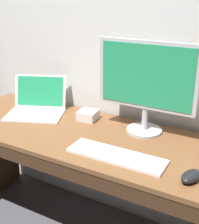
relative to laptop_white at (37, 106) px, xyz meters
name	(u,v)px	position (x,y,z in m)	size (l,w,h in m)	color
desk	(79,164)	(0.39, -0.12, -0.25)	(1.66, 0.62, 0.72)	brown
laptop_white	(37,106)	(0.00, 0.00, 0.00)	(0.43, 0.41, 0.22)	white
external_monitor	(146,84)	(0.70, 0.06, 0.24)	(0.54, 0.20, 0.50)	#B7B7BC
wired_keyboard	(116,156)	(0.69, -0.26, -0.04)	(0.48, 0.14, 0.02)	white
computer_mouse	(191,176)	(1.05, -0.28, -0.02)	(0.07, 0.12, 0.04)	black
external_drive_box	(88,115)	(0.34, 0.06, -0.02)	(0.11, 0.11, 0.06)	silver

